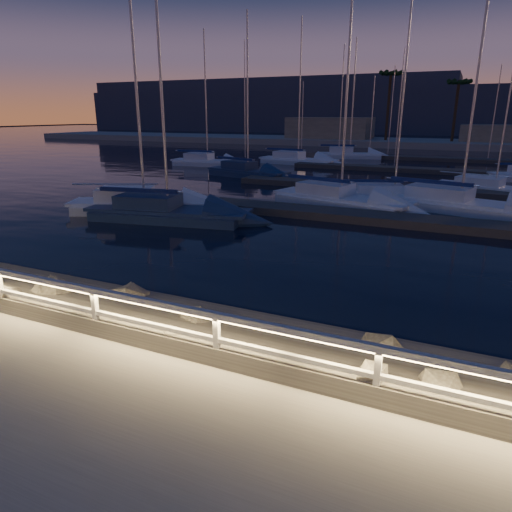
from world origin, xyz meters
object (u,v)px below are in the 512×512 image
object	(u,v)px
sailboat_a	(141,203)
sailboat_i	(206,161)
sailboat_f	(337,198)
sailboat_j	(296,160)
sailboat_m	(348,154)
sailboat_b	(164,211)
sailboat_g	(391,195)
sailboat_e	(246,171)
guard_rail	(169,316)
sailboat_c	(455,202)
sailboat_l	(491,188)

from	to	relation	value
sailboat_a	sailboat_i	world-z (taller)	sailboat_a
sailboat_f	sailboat_j	distance (m)	23.16
sailboat_a	sailboat_m	world-z (taller)	sailboat_a
sailboat_b	sailboat_g	size ratio (longest dim) A/B	1.11
sailboat_f	sailboat_m	bearing A→B (deg)	118.35
sailboat_a	sailboat_e	world-z (taller)	sailboat_a
guard_rail	sailboat_g	bearing A→B (deg)	87.79
sailboat_b	sailboat_c	size ratio (longest dim) A/B	0.91
sailboat_e	sailboat_f	bearing A→B (deg)	-27.34
sailboat_l	sailboat_e	bearing A→B (deg)	-165.16
sailboat_e	sailboat_g	size ratio (longest dim) A/B	1.02
sailboat_g	sailboat_e	bearing A→B (deg)	132.77
sailboat_e	sailboat_f	size ratio (longest dim) A/B	0.92
sailboat_a	sailboat_g	distance (m)	14.98
sailboat_a	sailboat_g	bearing A→B (deg)	12.39
sailboat_l	sailboat_j	bearing A→B (deg)	163.85
guard_rail	sailboat_a	size ratio (longest dim) A/B	3.22
sailboat_b	sailboat_c	world-z (taller)	sailboat_c
sailboat_c	sailboat_f	world-z (taller)	sailboat_c
sailboat_f	sailboat_m	size ratio (longest dim) A/B	1.05
guard_rail	sailboat_b	distance (m)	14.85
sailboat_b	sailboat_j	distance (m)	28.33
guard_rail	sailboat_l	world-z (taller)	sailboat_l
guard_rail	sailboat_g	distance (m)	22.11
sailboat_j	sailboat_a	bearing A→B (deg)	-81.32
sailboat_i	sailboat_b	bearing A→B (deg)	-69.45
sailboat_i	guard_rail	bearing A→B (deg)	-65.65
guard_rail	sailboat_g	world-z (taller)	sailboat_g
guard_rail	sailboat_b	xyz separation A→B (m)	(-8.76, 11.96, -0.91)
sailboat_c	sailboat_g	bearing A→B (deg)	174.91
sailboat_g	sailboat_l	distance (m)	8.06
sailboat_b	sailboat_l	bearing A→B (deg)	35.41
guard_rail	sailboat_a	bearing A→B (deg)	130.39
sailboat_i	sailboat_l	bearing A→B (deg)	-20.04
sailboat_m	sailboat_a	bearing A→B (deg)	-107.25
sailboat_g	sailboat_i	xyz separation A→B (m)	(-20.66, 12.57, 0.05)
sailboat_f	sailboat_g	xyz separation A→B (m)	(2.61, 2.78, -0.05)
sailboat_c	sailboat_e	world-z (taller)	sailboat_c
sailboat_e	sailboat_i	distance (m)	9.60
sailboat_l	sailboat_m	world-z (taller)	sailboat_m
sailboat_f	sailboat_l	distance (m)	11.88
guard_rail	sailboat_m	world-z (taller)	sailboat_m
sailboat_a	sailboat_b	size ratio (longest dim) A/B	0.97
sailboat_f	sailboat_g	size ratio (longest dim) A/B	1.12
sailboat_c	sailboat_f	xyz separation A→B (m)	(-6.34, -1.39, -0.00)
sailboat_e	sailboat_g	distance (m)	14.70
sailboat_l	sailboat_c	bearing A→B (deg)	-88.05
sailboat_b	sailboat_m	distance (m)	37.00
sailboat_i	sailboat_j	bearing A→B (deg)	29.20
sailboat_a	sailboat_j	world-z (taller)	sailboat_j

